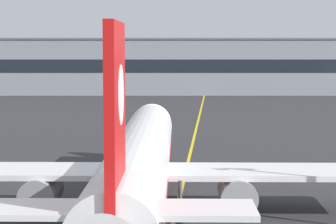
{
  "coord_description": "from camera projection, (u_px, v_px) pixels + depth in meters",
  "views": [
    {
      "loc": [
        -1.83,
        -30.72,
        10.68
      ],
      "look_at": [
        -1.6,
        17.07,
        5.98
      ],
      "focal_mm": 71.56,
      "sensor_mm": 36.0,
      "label": 1
    }
  ],
  "objects": [
    {
      "name": "taxiway_centreline",
      "position": [
        185.0,
        163.0,
        61.48
      ],
      "size": [
        13.23,
        179.56,
        0.01
      ],
      "primitive_type": "cube",
      "rotation": [
        0.0,
        0.0,
        -0.07
      ],
      "color": "yellow",
      "rests_on": "ground"
    },
    {
      "name": "airliner_foreground",
      "position": [
        136.0,
        162.0,
        42.25
      ],
      "size": [
        32.07,
        41.45,
        11.65
      ],
      "color": "white",
      "rests_on": "ground"
    },
    {
      "name": "safety_cone_by_nose_gear",
      "position": [
        150.0,
        166.0,
        58.27
      ],
      "size": [
        0.44,
        0.44,
        0.55
      ],
      "color": "orange",
      "rests_on": "ground"
    },
    {
      "name": "terminal_building",
      "position": [
        144.0,
        66.0,
        150.24
      ],
      "size": [
        146.91,
        12.4,
        12.49
      ],
      "color": "gray",
      "rests_on": "ground"
    }
  ]
}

